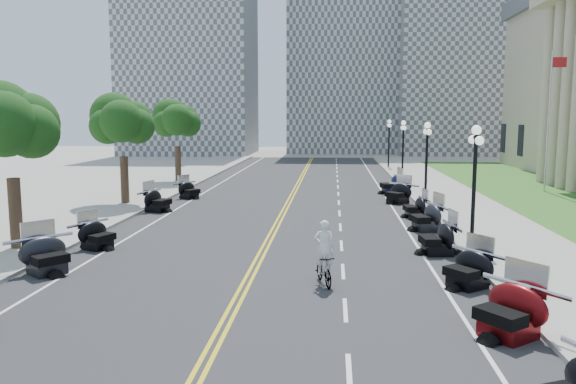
{
  "coord_description": "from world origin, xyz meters",
  "views": [
    {
      "loc": [
        2.81,
        -19.41,
        5.47
      ],
      "look_at": [
        0.75,
        6.08,
        2.0
      ],
      "focal_mm": 35.0,
      "sensor_mm": 36.0,
      "label": 1
    }
  ],
  "objects": [
    {
      "name": "lane_dash_5",
      "position": [
        3.2,
        -4.0,
        0.01
      ],
      "size": [
        0.12,
        2.0,
        0.0
      ],
      "primitive_type": "cube",
      "color": "white",
      "rests_on": "road"
    },
    {
      "name": "lane_dash_18",
      "position": [
        3.2,
        48.0,
        0.01
      ],
      "size": [
        0.12,
        2.0,
        0.0
      ],
      "primitive_type": "cube",
      "color": "white",
      "rests_on": "road"
    },
    {
      "name": "street_lamp_4",
      "position": [
        8.6,
        28.0,
        2.6
      ],
      "size": [
        0.5,
        1.2,
        4.9
      ],
      "primitive_type": null,
      "color": "black",
      "rests_on": "sidewalk_north"
    },
    {
      "name": "street_lamp_3",
      "position": [
        8.6,
        16.0,
        2.6
      ],
      "size": [
        0.5,
        1.2,
        4.9
      ],
      "primitive_type": null,
      "color": "black",
      "rests_on": "sidewalk_north"
    },
    {
      "name": "motorcycle_n_10",
      "position": [
        6.92,
        20.36,
        0.76
      ],
      "size": [
        2.51,
        2.51,
        1.51
      ],
      "primitive_type": null,
      "rotation": [
        0.0,
        0.0,
        -1.39
      ],
      "color": "black",
      "rests_on": "road"
    },
    {
      "name": "flagpole",
      "position": [
        18.0,
        22.0,
        5.0
      ],
      "size": [
        1.1,
        0.2,
        10.0
      ],
      "primitive_type": null,
      "color": "silver",
      "rests_on": "ground"
    },
    {
      "name": "lane_dash_14",
      "position": [
        3.2,
        32.0,
        0.01
      ],
      "size": [
        0.12,
        2.0,
        0.0
      ],
      "primitive_type": "cube",
      "color": "white",
      "rests_on": "road"
    },
    {
      "name": "lane_dash_19",
      "position": [
        3.2,
        52.0,
        0.01
      ],
      "size": [
        0.12,
        2.0,
        0.0
      ],
      "primitive_type": "cube",
      "color": "white",
      "rests_on": "road"
    },
    {
      "name": "lawn",
      "position": [
        17.5,
        18.0,
        0.05
      ],
      "size": [
        9.0,
        60.0,
        0.1
      ],
      "primitive_type": "cube",
      "color": "#356023",
      "rests_on": "ground"
    },
    {
      "name": "motorcycle_s_5",
      "position": [
        -7.1,
        -1.13,
        0.73
      ],
      "size": [
        2.96,
        2.96,
        1.47
      ],
      "primitive_type": null,
      "rotation": [
        0.0,
        0.0,
        0.88
      ],
      "color": "black",
      "rests_on": "road"
    },
    {
      "name": "lane_dash_16",
      "position": [
        3.2,
        40.0,
        0.01
      ],
      "size": [
        0.12,
        2.0,
        0.0
      ],
      "primitive_type": "cube",
      "color": "white",
      "rests_on": "road"
    },
    {
      "name": "tree_4",
      "position": [
        -10.0,
        26.0,
        4.75
      ],
      "size": [
        4.8,
        4.8,
        9.2
      ],
      "primitive_type": null,
      "color": "#235619",
      "rests_on": "sidewalk_south"
    },
    {
      "name": "motorcycle_s_8",
      "position": [
        -7.25,
        11.77,
        0.71
      ],
      "size": [
        2.52,
        2.52,
        1.43
      ],
      "primitive_type": null,
      "rotation": [
        0.0,
        0.0,
        1.29
      ],
      "color": "black",
      "rests_on": "road"
    },
    {
      "name": "distant_block_b",
      "position": [
        4.0,
        68.0,
        15.0
      ],
      "size": [
        16.0,
        12.0,
        30.0
      ],
      "primitive_type": "cube",
      "color": "gray",
      "rests_on": "ground"
    },
    {
      "name": "motorcycle_n_9",
      "position": [
        6.9,
        16.03,
        0.72
      ],
      "size": [
        2.91,
        2.91,
        1.44
      ],
      "primitive_type": null,
      "rotation": [
        0.0,
        0.0,
        -0.8
      ],
      "color": "black",
      "rests_on": "road"
    },
    {
      "name": "lane_dash_4",
      "position": [
        3.2,
        -8.0,
        0.01
      ],
      "size": [
        0.12,
        2.0,
        0.0
      ],
      "primitive_type": "cube",
      "color": "white",
      "rests_on": "road"
    },
    {
      "name": "ground",
      "position": [
        0.0,
        0.0,
        0.0
      ],
      "size": [
        160.0,
        160.0,
        0.0
      ],
      "primitive_type": "plane",
      "color": "gray"
    },
    {
      "name": "sidewalk_north",
      "position": [
        10.5,
        10.0,
        0.07
      ],
      "size": [
        5.0,
        90.0,
        0.15
      ],
      "primitive_type": "cube",
      "color": "#9E9991",
      "rests_on": "ground"
    },
    {
      "name": "tree_2",
      "position": [
        -10.0,
        2.0,
        4.75
      ],
      "size": [
        4.8,
        4.8,
        9.2
      ],
      "primitive_type": null,
      "color": "#235619",
      "rests_on": "sidewalk_south"
    },
    {
      "name": "lane_dash_13",
      "position": [
        3.2,
        28.0,
        0.01
      ],
      "size": [
        0.12,
        2.0,
        0.0
      ],
      "primitive_type": "cube",
      "color": "white",
      "rests_on": "road"
    },
    {
      "name": "street_lamp_5",
      "position": [
        8.6,
        40.0,
        2.6
      ],
      "size": [
        0.5,
        1.2,
        4.9
      ],
      "primitive_type": null,
      "color": "black",
      "rests_on": "sidewalk_north"
    },
    {
      "name": "motorcycle_n_6",
      "position": [
        6.99,
        2.79,
        0.72
      ],
      "size": [
        2.28,
        2.28,
        1.44
      ],
      "primitive_type": null,
      "rotation": [
        0.0,
        0.0,
        -1.45
      ],
      "color": "black",
      "rests_on": "road"
    },
    {
      "name": "lane_dash_8",
      "position": [
        3.2,
        8.0,
        0.01
      ],
      "size": [
        0.12,
        2.0,
        0.0
      ],
      "primitive_type": "cube",
      "color": "white",
      "rests_on": "road"
    },
    {
      "name": "edge_line_north",
      "position": [
        6.4,
        10.0,
        0.01
      ],
      "size": [
        0.12,
        90.0,
        0.0
      ],
      "primitive_type": "cube",
      "color": "white",
      "rests_on": "road"
    },
    {
      "name": "motorcycle_n_5",
      "position": [
        7.15,
        -1.56,
        0.67
      ],
      "size": [
        2.69,
        2.69,
        1.35
      ],
      "primitive_type": null,
      "rotation": [
        0.0,
        0.0,
        -0.94
      ],
      "color": "black",
      "rests_on": "road"
    },
    {
      "name": "cyclist_rider",
      "position": [
        2.55,
        -1.65,
        1.93
      ],
      "size": [
        0.66,
        0.43,
        1.81
      ],
      "primitive_type": "imported",
      "rotation": [
        0.0,
        0.0,
        3.14
      ],
      "color": "white",
      "rests_on": "bicycle"
    },
    {
      "name": "centerline_yellow_a",
      "position": [
        -0.12,
        10.0,
        0.01
      ],
      "size": [
        0.12,
        90.0,
        0.0
      ],
      "primitive_type": "cube",
      "color": "yellow",
      "rests_on": "road"
    },
    {
      "name": "edge_line_south",
      "position": [
        -6.4,
        10.0,
        0.01
      ],
      "size": [
        0.12,
        90.0,
        0.0
      ],
      "primitive_type": "cube",
      "color": "white",
      "rests_on": "road"
    },
    {
      "name": "lane_dash_10",
      "position": [
        3.2,
        16.0,
        0.01
      ],
      "size": [
        0.12,
        2.0,
        0.0
      ],
      "primitive_type": "cube",
      "color": "white",
      "rests_on": "road"
    },
    {
      "name": "motorcycle_n_4",
      "position": [
        7.2,
        -5.65,
        0.75
      ],
      "size": [
        3.01,
        3.01,
        1.51
      ],
      "primitive_type": null,
      "rotation": [
        0.0,
        0.0,
        -0.92
      ],
      "color": "#590A0C",
      "rests_on": "road"
    },
    {
      "name": "motorcycle_s_9",
      "position": [
        -6.74,
        16.99,
        0.63
      ],
      "size": [
        2.48,
        2.48,
        1.26
      ],
      "primitive_type": null,
      "rotation": [
        0.0,
        0.0,
        1.02
      ],
      "color": "black",
      "rests_on": "road"
    },
    {
      "name": "lane_dash_7",
      "position": [
        3.2,
        4.0,
        0.01
      ],
      "size": [
        0.12,
        2.0,
        0.0
      ],
      "primitive_type": "cube",
      "color": "white",
      "rests_on": "road"
    },
    {
      "name": "motorcycle_s_6",
      "position": [
        -6.89,
        2.61,
        0.65
      ],
      "size": [
        2.47,
        2.47,
        1.3
      ],
      "primitive_type": null,
      "rotation": [
        0.0,
        0.0,
        1.14
      ],
      "color": "black",
      "rests_on": "road"
    },
    {
      "name": "motorcycle_n_7",
      "position": [
        7.3,
        7.5,
        0.74
      ],
      "size": [
        2.58,
        2.58,
        1.48
      ],
      "primitive_type": null,
      "rotation": [
        0.0,
        0.0,
        -1.31
      ],
      "color": "black",
      "rests_on": "road"
    },
    {
      "name": "bicycle",
      "position": [
        2.55,
        -1.65,
        0.51
      ],
      "size": [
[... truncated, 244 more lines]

